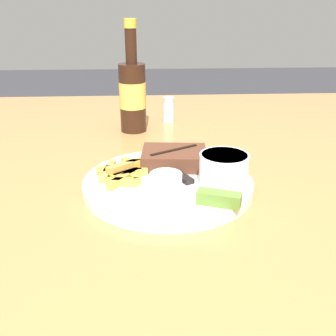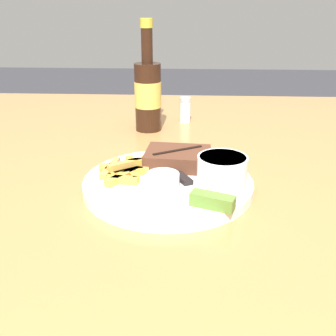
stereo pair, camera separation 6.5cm
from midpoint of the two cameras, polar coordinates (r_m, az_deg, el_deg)
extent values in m
cube|color=#A87542|center=(0.67, 2.77, -4.62)|extent=(1.49, 1.45, 0.04)
cylinder|color=white|center=(0.66, 2.81, -2.54)|extent=(0.28, 0.28, 0.01)
cylinder|color=white|center=(0.66, 2.82, -1.83)|extent=(0.28, 0.28, 0.00)
cube|color=#512D1E|center=(0.71, 4.05, 1.40)|extent=(0.12, 0.10, 0.03)
cube|color=black|center=(0.70, 4.09, 2.54)|extent=(0.09, 0.05, 0.00)
cube|color=gold|center=(0.67, -2.97, -0.46)|extent=(0.07, 0.03, 0.01)
cube|color=gold|center=(0.64, -3.78, -1.81)|extent=(0.05, 0.02, 0.01)
cube|color=#D59143|center=(0.68, -5.69, -0.17)|extent=(0.02, 0.08, 0.01)
cube|color=gold|center=(0.65, -3.74, -1.34)|extent=(0.05, 0.07, 0.01)
cube|color=gold|center=(0.66, -2.50, -0.75)|extent=(0.03, 0.06, 0.01)
cube|color=gold|center=(0.68, -4.03, -0.07)|extent=(0.07, 0.04, 0.01)
cube|color=gold|center=(0.67, -2.93, 0.58)|extent=(0.07, 0.06, 0.01)
cube|color=orange|center=(0.70, -2.59, 0.63)|extent=(0.03, 0.05, 0.01)
cube|color=gold|center=(0.67, -2.99, -0.52)|extent=(0.05, 0.05, 0.01)
cube|color=gold|center=(0.68, -0.03, 0.77)|extent=(0.07, 0.01, 0.01)
cube|color=gold|center=(0.69, -4.28, 0.10)|extent=(0.07, 0.02, 0.01)
cube|color=gold|center=(0.66, -3.16, -0.83)|extent=(0.06, 0.03, 0.01)
cylinder|color=white|center=(0.62, 10.82, -0.83)|extent=(0.08, 0.08, 0.06)
cylinder|color=beige|center=(0.61, 10.97, 1.04)|extent=(0.07, 0.07, 0.01)
cylinder|color=silver|center=(0.61, 2.31, -2.05)|extent=(0.05, 0.05, 0.03)
cylinder|color=#C67A4C|center=(0.61, 2.32, -1.14)|extent=(0.04, 0.04, 0.01)
cube|color=#567A2D|center=(0.57, 9.72, -4.81)|extent=(0.07, 0.04, 0.02)
cube|color=#B7B7BC|center=(0.64, -4.58, -2.04)|extent=(0.10, 0.03, 0.00)
cube|color=#B7B7BC|center=(0.65, 1.46, -1.79)|extent=(0.03, 0.01, 0.00)
cube|color=#B7B7BC|center=(0.65, 1.38, -1.63)|extent=(0.03, 0.01, 0.00)
cube|color=#B7B7BC|center=(0.66, 1.31, -1.47)|extent=(0.03, 0.01, 0.00)
cube|color=#B7B7BC|center=(0.72, 1.54, 0.96)|extent=(0.07, 0.11, 0.00)
cube|color=black|center=(0.66, 4.78, -1.27)|extent=(0.04, 0.06, 0.01)
cylinder|color=black|center=(0.95, -0.96, 10.17)|extent=(0.06, 0.06, 0.16)
cylinder|color=gold|center=(0.95, -0.96, 10.64)|extent=(0.06, 0.06, 0.06)
cylinder|color=black|center=(0.93, -1.01, 17.29)|extent=(0.03, 0.03, 0.08)
cylinder|color=gold|center=(0.93, -1.03, 20.29)|extent=(0.03, 0.03, 0.02)
cylinder|color=white|center=(1.03, 4.31, 8.12)|extent=(0.03, 0.03, 0.05)
cylinder|color=#B7B7BC|center=(1.02, 4.37, 9.87)|extent=(0.03, 0.03, 0.01)
camera|label=1|loc=(0.03, -87.14, 1.21)|focal=42.00mm
camera|label=2|loc=(0.03, 92.86, -1.21)|focal=42.00mm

